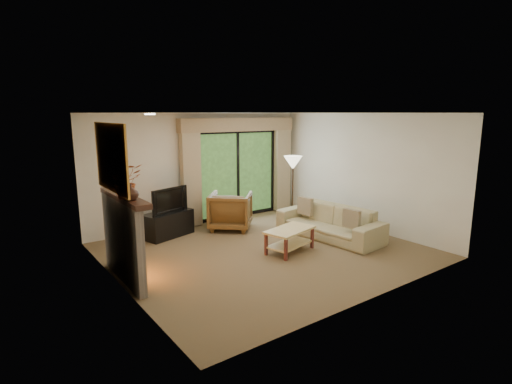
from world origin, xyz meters
TOP-DOWN VIEW (x-y plane):
  - floor at (0.00, 0.00)m, footprint 5.50×5.50m
  - ceiling at (0.00, 0.00)m, footprint 5.50×5.50m
  - wall_back at (0.00, 2.50)m, footprint 5.00×0.00m
  - wall_front at (0.00, -2.50)m, footprint 5.00×0.00m
  - wall_left at (-2.75, 0.00)m, footprint 0.00×5.00m
  - wall_right at (2.75, 0.00)m, footprint 0.00×5.00m
  - fireplace at (-2.63, 0.20)m, footprint 0.24×1.70m
  - mirror at (-2.71, 0.20)m, footprint 0.07×1.45m
  - sliding_door at (1.00, 2.45)m, footprint 2.26×0.10m
  - curtain_left at (-0.35, 2.34)m, footprint 0.45×0.18m
  - curtain_right at (2.35, 2.34)m, footprint 0.45×0.18m
  - cornice at (1.00, 2.36)m, footprint 3.20×0.24m
  - media_console at (-1.12, 1.95)m, footprint 1.17×0.77m
  - tv at (-1.12, 1.95)m, footprint 0.92×0.38m
  - armchair at (0.26, 1.64)m, footprint 1.29×1.29m
  - sofa at (1.61, -0.13)m, footprint 1.11×2.37m
  - pillow_near at (1.53, -0.79)m, footprint 0.13×0.38m
  - pillow_far at (1.53, 0.54)m, footprint 0.14×0.40m
  - coffee_table at (0.34, -0.32)m, footprint 1.10×0.77m
  - floor_lamp at (1.71, 1.17)m, footprint 0.46×0.46m
  - vase at (-2.61, -0.24)m, footprint 0.23×0.23m
  - branches at (-2.61, -0.06)m, footprint 0.53×0.49m

SIDE VIEW (x-z plane):
  - floor at x=0.00m, z-range 0.00..0.00m
  - coffee_table at x=0.34m, z-range 0.00..0.45m
  - media_console at x=-1.12m, z-range 0.00..0.54m
  - sofa at x=1.61m, z-range 0.00..0.67m
  - armchair at x=0.26m, z-range 0.00..0.84m
  - pillow_near at x=1.53m, z-range 0.38..0.75m
  - pillow_far at x=1.53m, z-range 0.37..0.76m
  - fireplace at x=-2.63m, z-range 0.00..1.37m
  - tv at x=-1.12m, z-range 0.54..1.07m
  - floor_lamp at x=1.71m, z-range 0.00..1.62m
  - sliding_door at x=1.00m, z-range 0.02..2.18m
  - curtain_left at x=-0.35m, z-range 0.02..2.38m
  - curtain_right at x=2.35m, z-range 0.02..2.38m
  - wall_back at x=0.00m, z-range -1.20..3.80m
  - wall_front at x=0.00m, z-range -1.20..3.80m
  - wall_left at x=-2.75m, z-range -1.20..3.80m
  - wall_right at x=2.75m, z-range -1.20..3.80m
  - vase at x=-2.61m, z-range 1.37..1.61m
  - branches at x=-2.61m, z-range 1.37..1.87m
  - mirror at x=-2.71m, z-range 1.44..2.46m
  - cornice at x=1.00m, z-range 2.16..2.48m
  - ceiling at x=0.00m, z-range 2.60..2.60m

